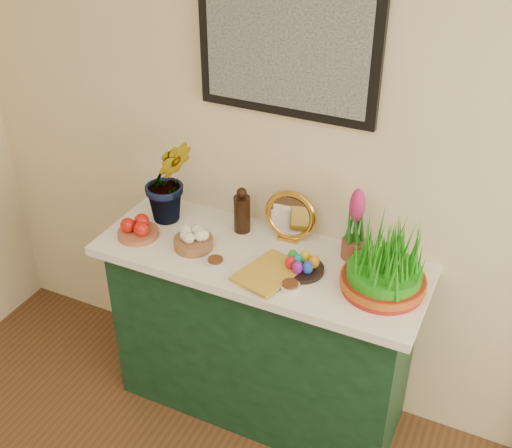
{
  "coord_description": "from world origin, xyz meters",
  "views": [
    {
      "loc": [
        0.51,
        0.02,
        2.44
      ],
      "look_at": [
        -0.41,
        1.95,
        1.07
      ],
      "focal_mm": 45.0,
      "sensor_mm": 36.0,
      "label": 1
    }
  ],
  "objects_px": {
    "book": "(250,263)",
    "hyacinth_green": "(168,167)",
    "mirror": "(290,216)",
    "wheatgrass_sabzeh": "(385,264)",
    "sideboard": "(261,337)"
  },
  "relations": [
    {
      "from": "hyacinth_green",
      "to": "mirror",
      "type": "height_order",
      "value": "hyacinth_green"
    },
    {
      "from": "sideboard",
      "to": "hyacinth_green",
      "type": "distance_m",
      "value": 0.88
    },
    {
      "from": "book",
      "to": "hyacinth_green",
      "type": "bearing_deg",
      "value": 175.73
    },
    {
      "from": "mirror",
      "to": "wheatgrass_sabzeh",
      "type": "bearing_deg",
      "value": -20.76
    },
    {
      "from": "sideboard",
      "to": "book",
      "type": "height_order",
      "value": "book"
    },
    {
      "from": "book",
      "to": "wheatgrass_sabzeh",
      "type": "distance_m",
      "value": 0.54
    },
    {
      "from": "hyacinth_green",
      "to": "book",
      "type": "relative_size",
      "value": 2.03
    },
    {
      "from": "mirror",
      "to": "wheatgrass_sabzeh",
      "type": "height_order",
      "value": "wheatgrass_sabzeh"
    },
    {
      "from": "sideboard",
      "to": "book",
      "type": "xyz_separation_m",
      "value": [
        -0.0,
        -0.1,
        0.48
      ]
    },
    {
      "from": "hyacinth_green",
      "to": "mirror",
      "type": "bearing_deg",
      "value": -30.99
    },
    {
      "from": "wheatgrass_sabzeh",
      "to": "sideboard",
      "type": "bearing_deg",
      "value": 178.91
    },
    {
      "from": "mirror",
      "to": "wheatgrass_sabzeh",
      "type": "relative_size",
      "value": 0.7
    },
    {
      "from": "sideboard",
      "to": "hyacinth_green",
      "type": "xyz_separation_m",
      "value": [
        -0.49,
        0.08,
        0.73
      ]
    },
    {
      "from": "mirror",
      "to": "book",
      "type": "xyz_separation_m",
      "value": [
        -0.06,
        -0.26,
        -0.09
      ]
    },
    {
      "from": "mirror",
      "to": "sideboard",
      "type": "bearing_deg",
      "value": -110.15
    }
  ]
}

